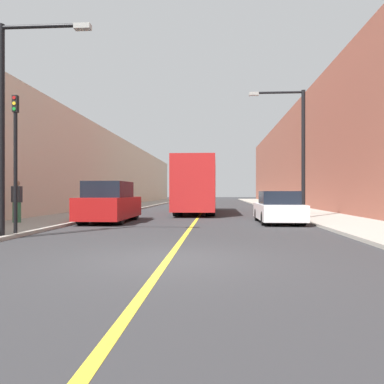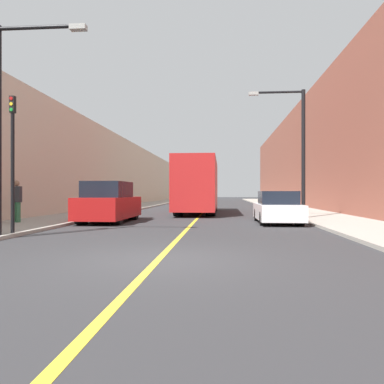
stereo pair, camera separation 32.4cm
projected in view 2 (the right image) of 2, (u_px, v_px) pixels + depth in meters
The scene contains 13 objects.
ground_plane at pixel (158, 260), 8.01m from camera, with size 200.00×200.00×0.00m, color #2D2D30.
sidewalk_left at pixel (141, 206), 38.48m from camera, with size 3.50×72.00×0.12m, color #9E998E.
sidewalk_right at pixel (279, 206), 37.35m from camera, with size 3.50×72.00×0.12m, color #9E998E.
building_row_left at pixel (105, 172), 38.78m from camera, with size 4.00×72.00×7.07m, color beige.
building_row_right at pixel (317, 155), 37.04m from camera, with size 4.00×72.00×10.18m, color brown.
road_center_line at pixel (209, 206), 37.91m from camera, with size 0.16×72.00×0.01m, color gold.
bus at pixel (198, 185), 25.68m from camera, with size 2.54×10.17×3.62m.
parked_suv_left at pixel (109, 203), 18.13m from camera, with size 2.05×5.00×1.96m.
car_right_near at pixel (277, 209), 17.43m from camera, with size 1.88×4.38×1.50m.
street_lamp_left at pixel (8, 112), 11.58m from camera, with size 2.91×0.24×6.51m.
street_lamp_right at pixel (297, 143), 19.40m from camera, with size 2.91×0.24×6.65m.
traffic_light at pixel (13, 159), 12.22m from camera, with size 0.16×0.18×4.48m.
pedestrian at pixel (16, 201), 16.48m from camera, with size 0.41×0.26×1.85m.
Camera 2 is at (1.38, -7.93, 1.46)m, focal length 35.00 mm.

